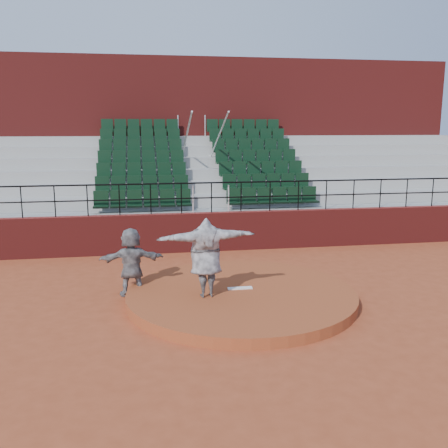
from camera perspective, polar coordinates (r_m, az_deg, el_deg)
The scene contains 9 objects.
ground at distance 12.20m, azimuth 1.97°, elevation -8.74°, with size 90.00×90.00×0.00m, color #994122.
pitchers_mound at distance 12.16m, azimuth 1.98°, elevation -8.18°, with size 5.50×5.50×0.25m, color #974321.
pitching_rubber at distance 12.25m, azimuth 1.84°, elevation -7.34°, with size 0.60×0.15×0.03m, color white.
boundary_wall at distance 16.77m, azimuth -1.42°, elevation -0.87°, with size 24.00×0.30×1.30m, color maroon.
wall_railing at distance 16.53m, azimuth -1.44°, elevation 3.81°, with size 24.04×0.05×1.03m.
seating_deck at distance 20.20m, azimuth -2.90°, elevation 3.47°, with size 24.00×5.97×4.63m.
press_box_facade at distance 23.95m, azimuth -4.07°, elevation 9.73°, with size 24.00×3.00×7.10m, color maroon.
pitcher at distance 11.49m, azimuth -2.08°, elevation -3.84°, with size 2.28×0.62×1.86m, color black.
fielder at distance 12.54m, azimuth -10.53°, elevation -4.25°, with size 1.59×0.51×1.72m, color black.
Camera 1 is at (-2.31, -11.23, 4.17)m, focal length 40.00 mm.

